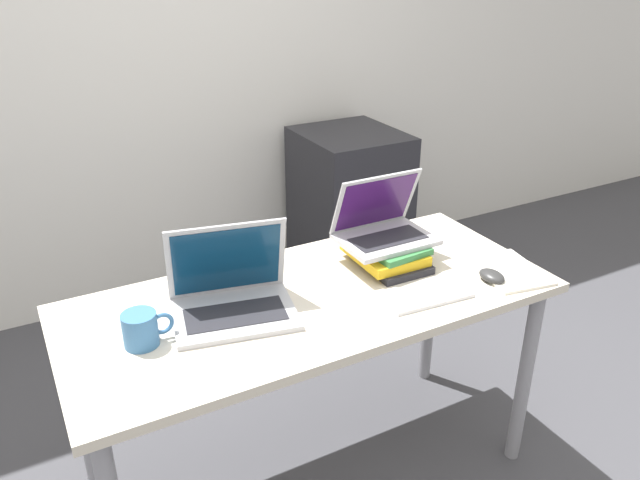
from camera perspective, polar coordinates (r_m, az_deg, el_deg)
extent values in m
cube|color=silver|center=(3.16, -14.82, 17.86)|extent=(8.00, 0.05, 2.70)
cube|color=beige|center=(1.94, -0.74, -5.39)|extent=(1.51, 0.66, 0.03)
cylinder|color=gray|center=(2.34, 18.21, -11.82)|extent=(0.05, 0.05, 0.72)
cylinder|color=gray|center=(2.22, -20.89, -14.60)|extent=(0.05, 0.05, 0.72)
cylinder|color=gray|center=(2.66, 10.02, -5.95)|extent=(0.05, 0.05, 0.72)
cube|color=#B2B2B7|center=(1.83, -7.81, -6.74)|extent=(0.40, 0.33, 0.02)
cube|color=#232328|center=(1.82, -7.75, -6.75)|extent=(0.31, 0.19, 0.00)
cube|color=#B2B2B7|center=(1.85, -8.54, -1.75)|extent=(0.36, 0.15, 0.25)
cube|color=#0A2D4C|center=(1.85, -8.51, -1.85)|extent=(0.32, 0.13, 0.22)
cube|color=black|center=(2.11, 6.44, -1.96)|extent=(0.19, 0.25, 0.02)
cube|color=gold|center=(2.10, 5.93, -1.19)|extent=(0.21, 0.26, 0.03)
cube|color=#33753D|center=(2.09, 6.40, -0.53)|extent=(0.20, 0.24, 0.02)
cube|color=#B2B2B7|center=(2.09, 6.03, 0.06)|extent=(0.31, 0.22, 0.02)
cube|color=#232328|center=(2.08, 6.25, 0.15)|extent=(0.25, 0.12, 0.00)
cube|color=#B2B2B7|center=(2.10, 5.10, 3.53)|extent=(0.31, 0.09, 0.21)
cube|color=#381451|center=(2.10, 5.16, 3.45)|extent=(0.28, 0.07, 0.18)
cube|color=silver|center=(1.93, 9.89, -5.18)|extent=(0.28, 0.12, 0.01)
cube|color=silver|center=(1.93, 9.90, -5.00)|extent=(0.25, 0.10, 0.00)
ellipsoid|color=#2D2D2D|center=(2.07, 15.44, -3.20)|extent=(0.07, 0.10, 0.03)
cube|color=white|center=(2.15, 16.81, -2.70)|extent=(0.24, 0.29, 0.01)
cylinder|color=teal|center=(1.75, -16.12, -7.86)|extent=(0.09, 0.09, 0.10)
torus|color=teal|center=(1.76, -14.24, -7.42)|extent=(0.07, 0.01, 0.07)
cube|color=#232328|center=(3.39, 2.65, 2.87)|extent=(0.50, 0.54, 0.85)
cube|color=#4C4C51|center=(3.24, 7.52, 2.34)|extent=(0.02, 0.02, 0.42)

